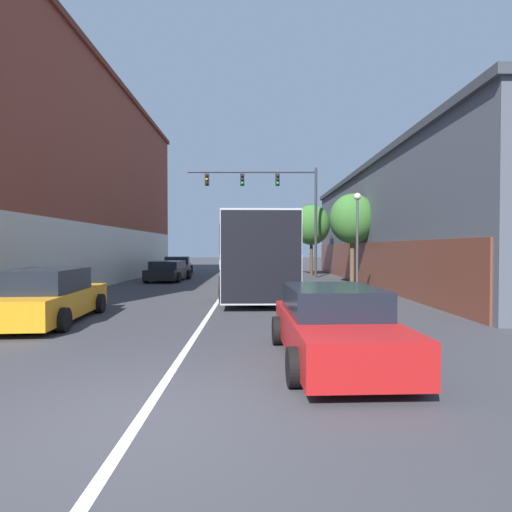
# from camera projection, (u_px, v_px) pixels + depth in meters

# --- Properties ---
(ground_plane) EXTENTS (160.00, 160.00, 0.00)m
(ground_plane) POSITION_uv_depth(u_px,v_px,m) (141.00, 418.00, 4.75)
(ground_plane) COLOR #38383D
(lane_center_line) EXTENTS (0.14, 38.45, 0.01)m
(lane_center_line) POSITION_uv_depth(u_px,v_px,m) (224.00, 293.00, 17.97)
(lane_center_line) COLOR silver
(lane_center_line) RESTS_ON ground_plane
(building_left_brick) EXTENTS (8.46, 29.49, 11.78)m
(building_left_brick) POSITION_uv_depth(u_px,v_px,m) (37.00, 175.00, 21.81)
(building_left_brick) COLOR brown
(building_left_brick) RESTS_ON ground_plane
(building_right_storefront) EXTENTS (8.94, 26.16, 6.60)m
(building_right_storefront) POSITION_uv_depth(u_px,v_px,m) (434.00, 224.00, 22.92)
(building_right_storefront) COLOR #4C515B
(building_right_storefront) RESTS_ON ground_plane
(bus) EXTENTS (3.11, 12.63, 3.27)m
(bus) POSITION_uv_depth(u_px,v_px,m) (256.00, 252.00, 18.73)
(bus) COLOR #B7B7BC
(bus) RESTS_ON ground_plane
(hatchback_foreground) EXTENTS (2.13, 4.19, 1.31)m
(hatchback_foreground) POSITION_uv_depth(u_px,v_px,m) (334.00, 326.00, 7.18)
(hatchback_foreground) COLOR red
(hatchback_foreground) RESTS_ON ground_plane
(parked_car_left_near) EXTENTS (2.34, 4.37, 1.23)m
(parked_car_left_near) POSITION_uv_depth(u_px,v_px,m) (168.00, 271.00, 24.43)
(parked_car_left_near) COLOR black
(parked_car_left_near) RESTS_ON ground_plane
(parked_car_left_mid) EXTENTS (2.40, 4.74, 1.46)m
(parked_car_left_mid) POSITION_uv_depth(u_px,v_px,m) (46.00, 297.00, 10.86)
(parked_car_left_mid) COLOR orange
(parked_car_left_mid) RESTS_ON ground_plane
(parked_car_left_far) EXTENTS (2.53, 4.30, 1.36)m
(parked_car_left_far) POSITION_uv_depth(u_px,v_px,m) (178.00, 266.00, 30.66)
(parked_car_left_far) COLOR slate
(parked_car_left_far) RESTS_ON ground_plane
(traffic_signal_gantry) EXTENTS (8.80, 0.36, 7.47)m
(traffic_signal_gantry) POSITION_uv_depth(u_px,v_px,m) (275.00, 196.00, 27.09)
(traffic_signal_gantry) COLOR #333338
(traffic_signal_gantry) RESTS_ON ground_plane
(street_lamp) EXTENTS (0.31, 0.31, 4.38)m
(street_lamp) POSITION_uv_depth(u_px,v_px,m) (357.00, 237.00, 17.08)
(street_lamp) COLOR #47474C
(street_lamp) RESTS_ON ground_plane
(street_tree_near) EXTENTS (2.50, 2.25, 5.00)m
(street_tree_near) POSITION_uv_depth(u_px,v_px,m) (352.00, 219.00, 21.81)
(street_tree_near) COLOR brown
(street_tree_near) RESTS_ON ground_plane
(street_tree_far) EXTENTS (2.72, 2.45, 5.24)m
(street_tree_far) POSITION_uv_depth(u_px,v_px,m) (311.00, 225.00, 29.41)
(street_tree_far) COLOR #4C3823
(street_tree_far) RESTS_ON ground_plane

